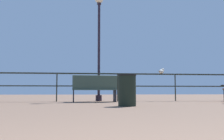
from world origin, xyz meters
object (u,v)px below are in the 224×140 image
object	(u,v)px
bench_near_left	(95,88)
trash_bin	(127,90)
lamppost_center	(99,33)
seagull_on_rail	(161,71)

from	to	relation	value
bench_near_left	trash_bin	distance (m)	2.61
lamppost_center	seagull_on_rail	distance (m)	2.80
lamppost_center	seagull_on_rail	bearing A→B (deg)	-5.97
lamppost_center	trash_bin	xyz separation A→B (m)	(0.46, -3.44, -2.22)
bench_near_left	lamppost_center	world-z (taller)	lamppost_center
bench_near_left	trash_bin	size ratio (longest dim) A/B	1.96
bench_near_left	seagull_on_rail	world-z (taller)	seagull_on_rail
lamppost_center	seagull_on_rail	size ratio (longest dim) A/B	11.79
bench_near_left	lamppost_center	size ratio (longest dim) A/B	0.36
bench_near_left	seagull_on_rail	size ratio (longest dim) A/B	4.26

